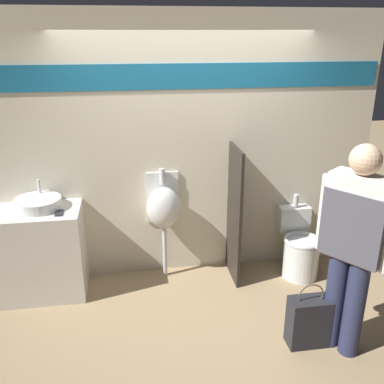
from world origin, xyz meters
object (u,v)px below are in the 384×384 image
(person_in_vest, at_px, (354,238))
(shopping_bag, at_px, (308,321))
(cell_phone, at_px, (59,213))
(toilet, at_px, (299,249))
(urinal_near_counter, at_px, (164,207))
(sink_basin, at_px, (38,203))

(person_in_vest, relative_size, shopping_bag, 3.01)
(cell_phone, height_order, toilet, cell_phone)
(urinal_near_counter, relative_size, toilet, 1.40)
(sink_basin, height_order, toilet, sink_basin)
(cell_phone, height_order, person_in_vest, person_in_vest)
(cell_phone, height_order, shopping_bag, cell_phone)
(urinal_near_counter, xyz_separation_m, person_in_vest, (1.33, -1.36, 0.22))
(cell_phone, xyz_separation_m, urinal_near_counter, (0.99, 0.25, -0.11))
(sink_basin, relative_size, shopping_bag, 0.76)
(toilet, bearing_deg, sink_basin, 177.75)
(sink_basin, xyz_separation_m, person_in_vest, (2.54, -1.27, 0.07))
(sink_basin, distance_m, toilet, 2.72)
(sink_basin, distance_m, cell_phone, 0.27)
(toilet, bearing_deg, cell_phone, -178.65)
(toilet, bearing_deg, urinal_near_counter, 172.40)
(person_in_vest, xyz_separation_m, shopping_bag, (-0.25, 0.08, -0.79))
(toilet, relative_size, person_in_vest, 0.48)
(sink_basin, xyz_separation_m, cell_phone, (0.21, -0.16, -0.05))
(urinal_near_counter, distance_m, shopping_bag, 1.76)
(urinal_near_counter, height_order, toilet, urinal_near_counter)
(sink_basin, relative_size, person_in_vest, 0.25)
(urinal_near_counter, bearing_deg, cell_phone, -165.95)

